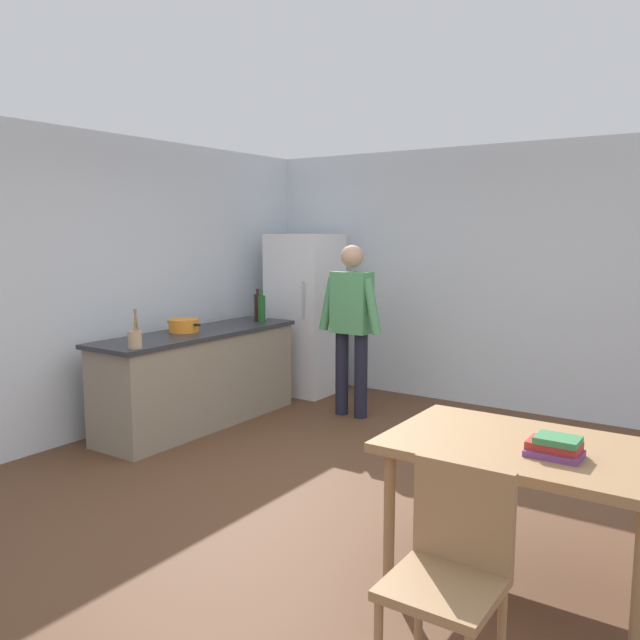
# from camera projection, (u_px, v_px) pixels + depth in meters

# --- Properties ---
(ground_plane) EXTENTS (14.00, 14.00, 0.00)m
(ground_plane) POSITION_uv_depth(u_px,v_px,m) (330.00, 500.00, 4.44)
(ground_plane) COLOR brown
(wall_back) EXTENTS (6.40, 0.12, 2.70)m
(wall_back) POSITION_uv_depth(u_px,v_px,m) (487.00, 278.00, 6.72)
(wall_back) COLOR silver
(wall_back) RESTS_ON ground_plane
(wall_left) EXTENTS (0.12, 5.60, 2.70)m
(wall_left) POSITION_uv_depth(u_px,v_px,m) (102.00, 285.00, 5.86)
(wall_left) COLOR silver
(wall_left) RESTS_ON ground_plane
(kitchen_counter) EXTENTS (0.64, 2.20, 0.90)m
(kitchen_counter) POSITION_uv_depth(u_px,v_px,m) (199.00, 378.00, 6.14)
(kitchen_counter) COLOR gray
(kitchen_counter) RESTS_ON ground_plane
(refrigerator) EXTENTS (0.70, 0.67, 1.80)m
(refrigerator) POSITION_uv_depth(u_px,v_px,m) (305.00, 314.00, 7.34)
(refrigerator) COLOR white
(refrigerator) RESTS_ON ground_plane
(person) EXTENTS (0.70, 0.22, 1.70)m
(person) POSITION_uv_depth(u_px,v_px,m) (351.00, 319.00, 6.35)
(person) COLOR #1E1E2D
(person) RESTS_ON ground_plane
(dining_table) EXTENTS (1.40, 0.90, 0.75)m
(dining_table) POSITION_uv_depth(u_px,v_px,m) (526.00, 458.00, 3.33)
(dining_table) COLOR #9E754C
(dining_table) RESTS_ON ground_plane
(chair) EXTENTS (0.42, 0.42, 0.91)m
(chair) POSITION_uv_depth(u_px,v_px,m) (451.00, 563.00, 2.55)
(chair) COLOR #9E754C
(chair) RESTS_ON ground_plane
(cooking_pot) EXTENTS (0.40, 0.28, 0.12)m
(cooking_pot) POSITION_uv_depth(u_px,v_px,m) (184.00, 325.00, 6.03)
(cooking_pot) COLOR orange
(cooking_pot) RESTS_ON kitchen_counter
(utensil_jar) EXTENTS (0.11, 0.11, 0.32)m
(utensil_jar) POSITION_uv_depth(u_px,v_px,m) (135.00, 339.00, 5.18)
(utensil_jar) COLOR tan
(utensil_jar) RESTS_ON kitchen_counter
(bottle_wine_dark) EXTENTS (0.08, 0.08, 0.34)m
(bottle_wine_dark) POSITION_uv_depth(u_px,v_px,m) (258.00, 307.00, 6.74)
(bottle_wine_dark) COLOR black
(bottle_wine_dark) RESTS_ON kitchen_counter
(bottle_water_clear) EXTENTS (0.07, 0.07, 0.30)m
(bottle_water_clear) POSITION_uv_depth(u_px,v_px,m) (264.00, 307.00, 6.90)
(bottle_water_clear) COLOR silver
(bottle_water_clear) RESTS_ON kitchen_counter
(bottle_wine_green) EXTENTS (0.08, 0.08, 0.34)m
(bottle_wine_green) POSITION_uv_depth(u_px,v_px,m) (262.00, 309.00, 6.62)
(bottle_wine_green) COLOR #1E5123
(bottle_wine_green) RESTS_ON kitchen_counter
(book_stack) EXTENTS (0.26, 0.19, 0.10)m
(book_stack) POSITION_uv_depth(u_px,v_px,m) (555.00, 447.00, 3.13)
(book_stack) COLOR #753D7F
(book_stack) RESTS_ON dining_table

